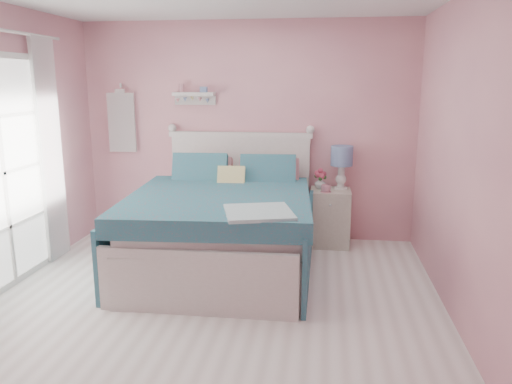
% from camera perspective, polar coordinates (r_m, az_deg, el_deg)
% --- Properties ---
extents(floor, '(4.50, 4.50, 0.00)m').
position_cam_1_polar(floor, '(4.27, -5.73, -13.91)').
color(floor, silver).
rests_on(floor, ground).
extents(room_shell, '(4.50, 4.50, 4.50)m').
position_cam_1_polar(room_shell, '(3.84, -6.24, 7.76)').
color(room_shell, '#C47C8E').
rests_on(room_shell, floor).
extents(bed, '(1.88, 2.29, 1.30)m').
position_cam_1_polar(bed, '(5.16, -3.74, -4.08)').
color(bed, silver).
rests_on(bed, floor).
extents(nightstand, '(0.46, 0.46, 0.67)m').
position_cam_1_polar(nightstand, '(5.93, 8.43, -2.89)').
color(nightstand, beige).
rests_on(nightstand, floor).
extents(table_lamp, '(0.25, 0.25, 0.51)m').
position_cam_1_polar(table_lamp, '(5.86, 9.77, 3.73)').
color(table_lamp, white).
rests_on(table_lamp, nightstand).
extents(vase, '(0.17, 0.17, 0.14)m').
position_cam_1_polar(vase, '(5.89, 7.35, 1.04)').
color(vase, silver).
rests_on(vase, nightstand).
extents(teacup, '(0.14, 0.14, 0.09)m').
position_cam_1_polar(teacup, '(5.71, 7.99, 0.39)').
color(teacup, pink).
rests_on(teacup, nightstand).
extents(roses, '(0.14, 0.11, 0.12)m').
position_cam_1_polar(roses, '(5.87, 7.36, 2.08)').
color(roses, '#C94461').
rests_on(roses, vase).
extents(wall_shelf, '(0.50, 0.15, 0.25)m').
position_cam_1_polar(wall_shelf, '(6.11, -7.08, 10.91)').
color(wall_shelf, silver).
rests_on(wall_shelf, room_shell).
extents(hanging_dress, '(0.34, 0.03, 0.72)m').
position_cam_1_polar(hanging_dress, '(6.41, -15.10, 7.66)').
color(hanging_dress, white).
rests_on(hanging_dress, room_shell).
extents(french_door, '(0.04, 1.32, 2.16)m').
position_cam_1_polar(french_door, '(5.10, -26.99, 1.86)').
color(french_door, silver).
rests_on(french_door, floor).
extents(curtain_far, '(0.04, 0.40, 2.32)m').
position_cam_1_polar(curtain_far, '(5.67, -22.46, 4.32)').
color(curtain_far, white).
rests_on(curtain_far, floor).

